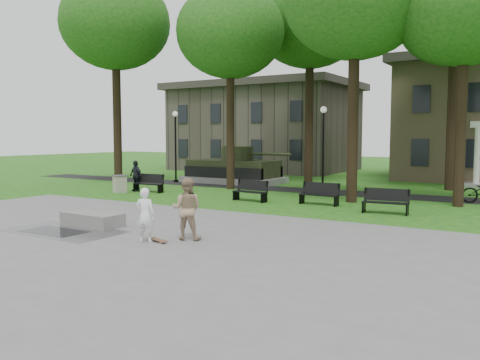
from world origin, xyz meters
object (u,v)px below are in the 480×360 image
(concrete_block, at_px, (92,219))
(skateboarder, at_px, (145,215))
(friend_watching, at_px, (187,209))
(park_bench_0, at_px, (149,183))
(trash_bin, at_px, (120,184))

(concrete_block, bearing_deg, skateboarder, -18.02)
(friend_watching, xyz_separation_m, park_bench_0, (-9.70, 9.27, -0.42))
(skateboarder, bearing_deg, concrete_block, -36.29)
(skateboarder, xyz_separation_m, friend_watching, (0.78, 0.95, 0.13))
(park_bench_0, bearing_deg, concrete_block, -61.10)
(friend_watching, distance_m, trash_bin, 13.65)
(friend_watching, bearing_deg, concrete_block, -22.79)
(concrete_block, distance_m, park_bench_0, 10.65)
(trash_bin, bearing_deg, park_bench_0, 41.53)
(skateboarder, bearing_deg, trash_bin, -60.47)
(skateboarder, relative_size, park_bench_0, 0.88)
(park_bench_0, bearing_deg, trash_bin, -140.74)
(park_bench_0, bearing_deg, skateboarder, -51.16)
(concrete_block, height_order, park_bench_0, park_bench_0)
(park_bench_0, relative_size, trash_bin, 1.89)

